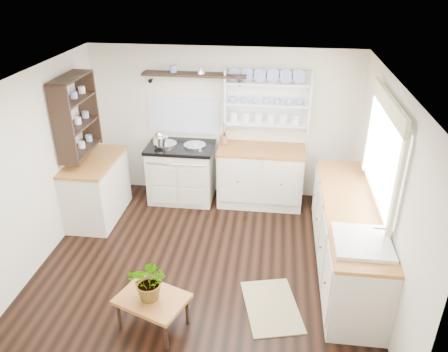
{
  "coord_description": "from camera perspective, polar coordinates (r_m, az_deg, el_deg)",
  "views": [
    {
      "loc": [
        0.79,
        -4.32,
        3.42
      ],
      "look_at": [
        0.22,
        0.25,
        1.1
      ],
      "focal_mm": 35.0,
      "sensor_mm": 36.0,
      "label": 1
    }
  ],
  "objects": [
    {
      "name": "back_cabinets",
      "position": [
        6.62,
        4.76,
        0.09
      ],
      "size": [
        1.27,
        0.63,
        0.9
      ],
      "color": "beige",
      "rests_on": "floor"
    },
    {
      "name": "plate_rack",
      "position": [
        6.46,
        5.7,
        9.84
      ],
      "size": [
        1.2,
        0.22,
        0.9
      ],
      "color": "white",
      "rests_on": "wall_back"
    },
    {
      "name": "utensil_crock",
      "position": [
        6.52,
        -0.02,
        4.74
      ],
      "size": [
        0.11,
        0.11,
        0.13
      ],
      "primitive_type": "cylinder",
      "color": "brown",
      "rests_on": "back_cabinets"
    },
    {
      "name": "floor_rug",
      "position": [
        4.99,
        6.22,
        -16.59
      ],
      "size": [
        0.74,
        0.96,
        0.02
      ],
      "primitive_type": "cube",
      "rotation": [
        0.0,
        0.0,
        0.25
      ],
      "color": "olive",
      "rests_on": "floor"
    },
    {
      "name": "kettle",
      "position": [
        6.46,
        -8.45,
        4.85
      ],
      "size": [
        0.18,
        0.18,
        0.22
      ],
      "primitive_type": null,
      "color": "silver",
      "rests_on": "aga_cooker"
    },
    {
      "name": "center_table",
      "position": [
        4.62,
        -9.36,
        -15.81
      ],
      "size": [
        0.8,
        0.69,
        0.37
      ],
      "rotation": [
        0.0,
        0.0,
        -0.36
      ],
      "color": "brown",
      "rests_on": "floor"
    },
    {
      "name": "left_cabinets",
      "position": [
        6.5,
        -16.28,
        -1.52
      ],
      "size": [
        0.62,
        1.13,
        0.9
      ],
      "color": "beige",
      "rests_on": "floor"
    },
    {
      "name": "high_shelf",
      "position": [
        6.39,
        -3.87,
        13.01
      ],
      "size": [
        1.5,
        0.29,
        0.16
      ],
      "color": "black",
      "rests_on": "wall_back"
    },
    {
      "name": "potted_plant",
      "position": [
        4.45,
        -9.61,
        -13.32
      ],
      "size": [
        0.43,
        0.39,
        0.43
      ],
      "primitive_type": "imported",
      "rotation": [
        0.0,
        0.0,
        -0.14
      ],
      "color": "#3F7233",
      "rests_on": "center_table"
    },
    {
      "name": "left_shelving",
      "position": [
        6.14,
        -18.79,
        7.57
      ],
      "size": [
        0.28,
        0.8,
        1.05
      ],
      "primitive_type": "cube",
      "color": "black",
      "rests_on": "wall_left"
    },
    {
      "name": "ceiling",
      "position": [
        4.53,
        -3.2,
        12.39
      ],
      "size": [
        4.0,
        3.8,
        0.01
      ],
      "primitive_type": "cube",
      "color": "white",
      "rests_on": "wall_back"
    },
    {
      "name": "wall_left",
      "position": [
        5.62,
        -23.38,
        0.59
      ],
      "size": [
        0.02,
        3.8,
        2.3
      ],
      "primitive_type": "cube",
      "color": "silver",
      "rests_on": "ground"
    },
    {
      "name": "window",
      "position": [
        4.97,
        20.09,
        3.14
      ],
      "size": [
        0.08,
        1.55,
        1.22
      ],
      "color": "white",
      "rests_on": "wall_right"
    },
    {
      "name": "belfast_sink",
      "position": [
        4.6,
        17.43,
        -9.43
      ],
      "size": [
        0.55,
        0.6,
        0.45
      ],
      "color": "white",
      "rests_on": "right_cabinets"
    },
    {
      "name": "floor",
      "position": [
        5.57,
        -2.59,
        -11.21
      ],
      "size": [
        4.0,
        3.8,
        0.01
      ],
      "primitive_type": "cube",
      "color": "black",
      "rests_on": "ground"
    },
    {
      "name": "right_cabinets",
      "position": [
        5.39,
        15.77,
        -7.69
      ],
      "size": [
        0.62,
        2.43,
        0.9
      ],
      "color": "beige",
      "rests_on": "floor"
    },
    {
      "name": "wall_right",
      "position": [
        5.02,
        20.24,
        -1.91
      ],
      "size": [
        0.02,
        3.8,
        2.3
      ],
      "primitive_type": "cube",
      "color": "silver",
      "rests_on": "ground"
    },
    {
      "name": "wall_back",
      "position": [
        6.67,
        -0.07,
        6.84
      ],
      "size": [
        4.0,
        0.02,
        2.3
      ],
      "primitive_type": "cube",
      "color": "silver",
      "rests_on": "ground"
    },
    {
      "name": "aga_cooker",
      "position": [
        6.74,
        -5.56,
        0.52
      ],
      "size": [
        1.0,
        0.7,
        0.93
      ],
      "color": "beige",
      "rests_on": "floor"
    }
  ]
}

